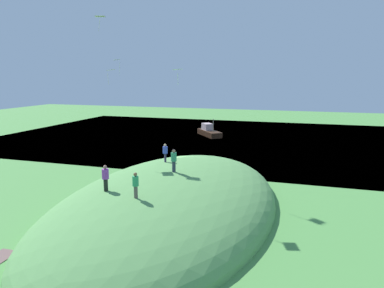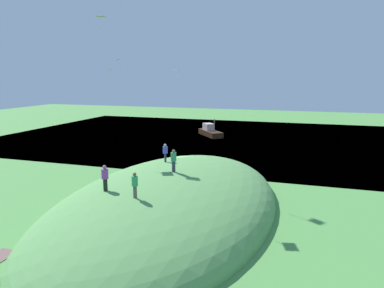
# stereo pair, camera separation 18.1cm
# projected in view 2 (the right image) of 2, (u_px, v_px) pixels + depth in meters

# --- Properties ---
(ground_plane) EXTENTS (160.00, 160.00, 0.00)m
(ground_plane) POSITION_uv_depth(u_px,v_px,m) (184.00, 184.00, 35.49)
(ground_plane) COLOR #509145
(lake_water) EXTENTS (48.16, 80.00, 0.40)m
(lake_water) POSITION_uv_depth(u_px,v_px,m) (237.00, 140.00, 61.02)
(lake_water) COLOR #4C6B91
(lake_water) RESTS_ON ground_plane
(grass_hill) EXTENTS (29.97, 16.32, 5.90)m
(grass_hill) POSITION_uv_depth(u_px,v_px,m) (170.00, 208.00, 28.93)
(grass_hill) COLOR #5C9751
(grass_hill) RESTS_ON ground_plane
(boat_on_lake) EXTENTS (6.37, 5.60, 3.15)m
(boat_on_lake) POSITION_uv_depth(u_px,v_px,m) (210.00, 132.00, 63.82)
(boat_on_lake) COLOR #351F12
(boat_on_lake) RESTS_ON lake_water
(person_watching_kites) EXTENTS (0.62, 0.62, 1.82)m
(person_watching_kites) POSITION_uv_depth(u_px,v_px,m) (174.00, 158.00, 28.37)
(person_watching_kites) COLOR #2D3545
(person_watching_kites) RESTS_ON grass_hill
(person_with_child) EXTENTS (0.50, 0.50, 1.68)m
(person_with_child) POSITION_uv_depth(u_px,v_px,m) (135.00, 182.00, 22.97)
(person_with_child) COLOR #5A4C4B
(person_with_child) RESTS_ON grass_hill
(person_walking_path) EXTENTS (0.61, 0.61, 1.66)m
(person_walking_path) POSITION_uv_depth(u_px,v_px,m) (165.00, 151.00, 32.44)
(person_walking_path) COLOR #292543
(person_walking_path) RESTS_ON grass_hill
(person_on_hilltop) EXTENTS (0.66, 0.66, 1.82)m
(person_on_hilltop) POSITION_uv_depth(u_px,v_px,m) (105.00, 175.00, 24.79)
(person_on_hilltop) COLOR black
(person_on_hilltop) RESTS_ON grass_hill
(kite_3) EXTENTS (1.28, 1.18, 1.86)m
(kite_3) POSITION_uv_depth(u_px,v_px,m) (118.00, 60.00, 42.59)
(kite_3) COLOR white
(kite_5) EXTENTS (1.35, 1.21, 1.38)m
(kite_5) POSITION_uv_depth(u_px,v_px,m) (111.00, 70.00, 32.14)
(kite_5) COLOR white
(kite_7) EXTENTS (1.26, 1.04, 1.25)m
(kite_7) POSITION_uv_depth(u_px,v_px,m) (178.00, 70.00, 28.04)
(kite_7) COLOR white
(kite_8) EXTENTS (0.94, 1.12, 1.36)m
(kite_8) POSITION_uv_depth(u_px,v_px,m) (100.00, 17.00, 33.83)
(kite_8) COLOR silver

